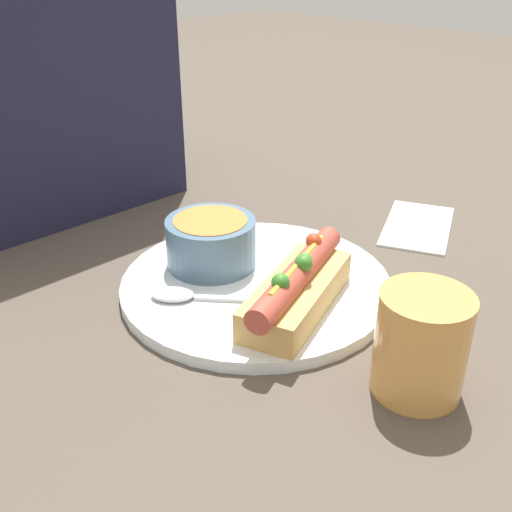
{
  "coord_description": "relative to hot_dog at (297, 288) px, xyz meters",
  "views": [
    {
      "loc": [
        -0.38,
        -0.39,
        0.33
      ],
      "look_at": [
        0.0,
        0.0,
        0.04
      ],
      "focal_mm": 42.0,
      "sensor_mm": 36.0,
      "label": 1
    }
  ],
  "objects": [
    {
      "name": "napkin",
      "position": [
        0.27,
        0.03,
        -0.03
      ],
      "size": [
        0.17,
        0.14,
        0.01
      ],
      "rotation": [
        0.0,
        0.0,
        0.45
      ],
      "color": "white",
      "rests_on": "ground_plane"
    },
    {
      "name": "hot_dog",
      "position": [
        0.0,
        0.0,
        0.0
      ],
      "size": [
        0.18,
        0.11,
        0.06
      ],
      "rotation": [
        0.0,
        0.0,
        0.35
      ],
      "color": "tan",
      "rests_on": "dinner_plate"
    },
    {
      "name": "dinner_plate",
      "position": [
        0.01,
        0.07,
        -0.03
      ],
      "size": [
        0.28,
        0.28,
        0.01
      ],
      "color": "white",
      "rests_on": "ground_plane"
    },
    {
      "name": "spoon",
      "position": [
        -0.06,
        0.08,
        -0.02
      ],
      "size": [
        0.12,
        0.13,
        0.01
      ],
      "rotation": [
        0.0,
        0.0,
        2.29
      ],
      "color": "#B7B7BC",
      "rests_on": "dinner_plate"
    },
    {
      "name": "seated_diner",
      "position": [
        -0.05,
        0.43,
        0.18
      ],
      "size": [
        0.37,
        0.17,
        0.5
      ],
      "color": "#1E1E38",
      "rests_on": "ground_plane"
    },
    {
      "name": "ground_plane",
      "position": [
        0.01,
        0.07,
        -0.04
      ],
      "size": [
        4.0,
        4.0,
        0.0
      ],
      "primitive_type": "plane",
      "color": "#4C4238"
    },
    {
      "name": "soup_bowl",
      "position": [
        -0.0,
        0.13,
        0.01
      ],
      "size": [
        0.1,
        0.1,
        0.05
      ],
      "color": "slate",
      "rests_on": "dinner_plate"
    },
    {
      "name": "drinking_glass",
      "position": [
        -0.0,
        -0.14,
        0.01
      ],
      "size": [
        0.07,
        0.07,
        0.09
      ],
      "color": "#D8994C",
      "rests_on": "ground_plane"
    }
  ]
}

